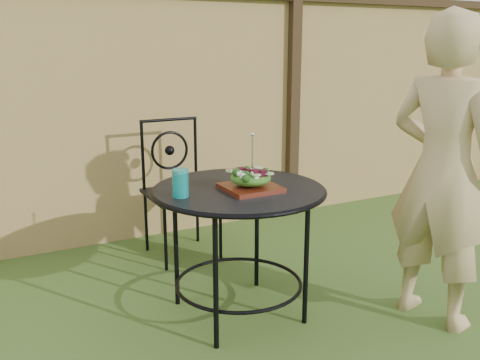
{
  "coord_description": "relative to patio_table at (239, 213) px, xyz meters",
  "views": [
    {
      "loc": [
        -1.22,
        -1.66,
        1.45
      ],
      "look_at": [
        0.08,
        0.79,
        0.75
      ],
      "focal_mm": 40.0,
      "sensor_mm": 36.0,
      "label": 1
    }
  ],
  "objects": [
    {
      "name": "salad",
      "position": [
        0.03,
        -0.07,
        0.2
      ],
      "size": [
        0.21,
        0.21,
        0.08
      ],
      "primitive_type": "ellipsoid",
      "color": "#235614",
      "rests_on": "salad_plate"
    },
    {
      "name": "fork",
      "position": [
        0.04,
        -0.07,
        0.33
      ],
      "size": [
        0.01,
        0.01,
        0.18
      ],
      "primitive_type": "cylinder",
      "color": "silver",
      "rests_on": "salad"
    },
    {
      "name": "patio_chair",
      "position": [
        0.05,
        1.0,
        -0.08
      ],
      "size": [
        0.46,
        0.46,
        0.95
      ],
      "color": "black",
      "rests_on": "ground"
    },
    {
      "name": "fence",
      "position": [
        -0.04,
        1.45,
        0.36
      ],
      "size": [
        8.0,
        0.12,
        1.9
      ],
      "color": "tan",
      "rests_on": "ground"
    },
    {
      "name": "drinking_glass",
      "position": [
        -0.33,
        -0.02,
        0.21
      ],
      "size": [
        0.08,
        0.08,
        0.14
      ],
      "primitive_type": "cylinder",
      "color": "#0C908C",
      "rests_on": "patio_table"
    },
    {
      "name": "salad_plate",
      "position": [
        0.03,
        -0.07,
        0.15
      ],
      "size": [
        0.27,
        0.27,
        0.02
      ],
      "primitive_type": "cube",
      "color": "#410E09",
      "rests_on": "patio_table"
    },
    {
      "name": "patio_table",
      "position": [
        0.0,
        0.0,
        0.0
      ],
      "size": [
        0.92,
        0.92,
        0.72
      ],
      "color": "black",
      "rests_on": "ground"
    },
    {
      "name": "diner",
      "position": [
        0.91,
        -0.52,
        0.23
      ],
      "size": [
        0.52,
        0.67,
        1.63
      ],
      "primitive_type": "imported",
      "rotation": [
        0.0,
        0.0,
        1.82
      ],
      "color": "tan",
      "rests_on": "ground"
    }
  ]
}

